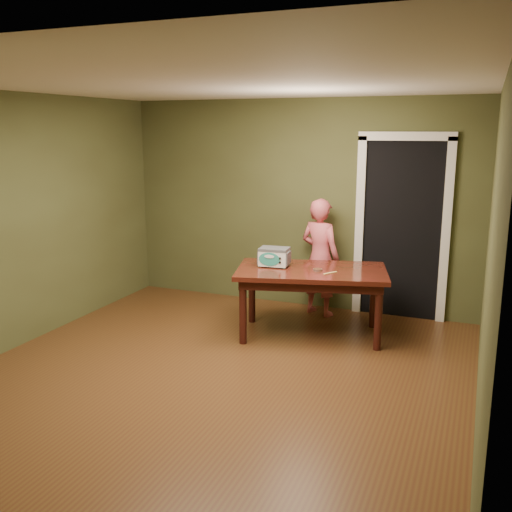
% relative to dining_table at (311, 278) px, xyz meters
% --- Properties ---
extents(floor, '(5.00, 5.00, 0.00)m').
position_rel_dining_table_xyz_m(floor, '(-0.50, -1.45, -0.65)').
color(floor, '#503316').
rests_on(floor, ground).
extents(room_shell, '(4.52, 5.02, 2.61)m').
position_rel_dining_table_xyz_m(room_shell, '(-0.50, -1.45, 1.06)').
color(room_shell, '#4B512B').
rests_on(room_shell, ground).
extents(doorway, '(1.10, 0.66, 2.25)m').
position_rel_dining_table_xyz_m(doorway, '(0.80, 1.33, 0.41)').
color(doorway, black).
rests_on(doorway, ground).
extents(dining_table, '(1.77, 1.27, 0.75)m').
position_rel_dining_table_xyz_m(dining_table, '(0.00, 0.00, 0.00)').
color(dining_table, '#37160C').
rests_on(dining_table, floor).
extents(toy_oven, '(0.36, 0.26, 0.21)m').
position_rel_dining_table_xyz_m(toy_oven, '(-0.42, -0.03, 0.21)').
color(toy_oven, '#4C4F54').
rests_on(toy_oven, dining_table).
extents(baking_pan, '(0.10, 0.10, 0.02)m').
position_rel_dining_table_xyz_m(baking_pan, '(0.08, -0.04, 0.11)').
color(baking_pan, silver).
rests_on(baking_pan, dining_table).
extents(spatula, '(0.12, 0.16, 0.01)m').
position_rel_dining_table_xyz_m(spatula, '(0.23, -0.10, 0.10)').
color(spatula, '#E1C061').
rests_on(spatula, dining_table).
extents(child, '(0.60, 0.49, 1.43)m').
position_rel_dining_table_xyz_m(child, '(-0.11, 0.75, 0.06)').
color(child, '#D35760').
rests_on(child, floor).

